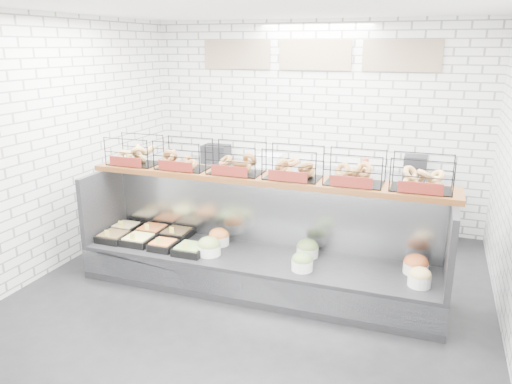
% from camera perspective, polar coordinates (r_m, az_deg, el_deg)
% --- Properties ---
extents(ground, '(5.50, 5.50, 0.00)m').
position_cam_1_polar(ground, '(5.49, -0.96, -12.26)').
color(ground, black).
rests_on(ground, ground).
extents(room_shell, '(5.02, 5.51, 3.01)m').
position_cam_1_polar(room_shell, '(5.41, 1.25, 10.31)').
color(room_shell, silver).
rests_on(room_shell, ground).
extents(display_case, '(4.00, 0.90, 1.20)m').
position_cam_1_polar(display_case, '(5.64, 0.04, -7.72)').
color(display_case, black).
rests_on(display_case, ground).
extents(bagel_shelf, '(4.10, 0.50, 0.40)m').
position_cam_1_polar(bagel_shelf, '(5.45, 0.93, 3.14)').
color(bagel_shelf, '#4E2910').
rests_on(bagel_shelf, display_case).
extents(prep_counter, '(4.00, 0.60, 1.20)m').
position_cam_1_polar(prep_counter, '(7.46, 5.67, -0.54)').
color(prep_counter, '#93969B').
rests_on(prep_counter, ground).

